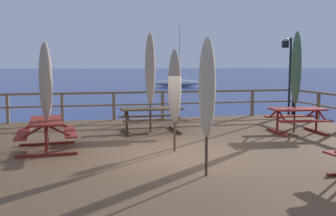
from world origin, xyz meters
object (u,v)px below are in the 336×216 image
patio_umbrella_tall_mid_left (46,82)px  lamp_post_hooked (288,65)px  patio_umbrella_tall_mid_right (207,88)px  picnic_table_mid_left (151,114)px  picnic_table_mid_centre (46,128)px  picnic_table_mid_right (297,115)px  patio_umbrella_tall_front (175,87)px  patio_umbrella_tall_back_left (296,69)px  sailboat_distant (177,82)px  patio_umbrella_short_back (150,69)px

patio_umbrella_tall_mid_left → lamp_post_hooked: size_ratio=0.83×
patio_umbrella_tall_mid_right → patio_umbrella_tall_mid_left: bearing=136.3°
patio_umbrella_tall_mid_right → lamp_post_hooked: (5.89, 7.33, 0.44)m
picnic_table_mid_left → picnic_table_mid_centre: 3.63m
picnic_table_mid_right → patio_umbrella_tall_front: patio_umbrella_tall_front is taller
lamp_post_hooked → patio_umbrella_tall_back_left: bearing=-116.3°
patio_umbrella_tall_mid_right → lamp_post_hooked: 9.41m
picnic_table_mid_left → lamp_post_hooked: 6.63m
patio_umbrella_tall_back_left → lamp_post_hooked: size_ratio=0.98×
patio_umbrella_tall_mid_left → sailboat_distant: (13.08, 38.82, -1.84)m
picnic_table_mid_centre → patio_umbrella_tall_back_left: bearing=7.4°
patio_umbrella_short_back → picnic_table_mid_centre: bearing=-145.5°
sailboat_distant → patio_umbrella_tall_front: bearing=-104.2°
picnic_table_mid_centre → patio_umbrella_tall_back_left: size_ratio=0.58×
patio_umbrella_short_back → lamp_post_hooked: bearing=20.5°
picnic_table_mid_right → patio_umbrella_tall_front: bearing=-158.7°
picnic_table_mid_right → picnic_table_mid_left: size_ratio=0.90×
picnic_table_mid_right → sailboat_distant: bearing=81.5°
patio_umbrella_tall_back_left → patio_umbrella_short_back: bearing=166.0°
patio_umbrella_tall_back_left → patio_umbrella_tall_mid_right: size_ratio=1.20×
picnic_table_mid_centre → picnic_table_mid_right: bearing=6.8°
picnic_table_mid_right → picnic_table_mid_left: bearing=165.5°
picnic_table_mid_centre → patio_umbrella_tall_mid_left: patio_umbrella_tall_mid_left is taller
patio_umbrella_tall_mid_left → patio_umbrella_tall_mid_right: bearing=-43.7°
picnic_table_mid_left → patio_umbrella_tall_back_left: (4.36, -1.07, 1.44)m
patio_umbrella_tall_front → patio_umbrella_tall_back_left: bearing=22.3°
patio_umbrella_short_back → sailboat_distant: 38.18m
picnic_table_mid_right → lamp_post_hooked: size_ratio=0.55×
patio_umbrella_tall_mid_right → sailboat_distant: size_ratio=0.34×
patio_umbrella_tall_back_left → patio_umbrella_tall_mid_right: 5.80m
patio_umbrella_tall_back_left → patio_umbrella_tall_mid_left: size_ratio=1.18×
patio_umbrella_tall_back_left → sailboat_distant: bearing=81.4°
picnic_table_mid_left → patio_umbrella_tall_back_left: bearing=-13.8°
patio_umbrella_short_back → sailboat_distant: size_ratio=0.40×
picnic_table_mid_right → patio_umbrella_short_back: patio_umbrella_short_back is taller
picnic_table_mid_centre → patio_umbrella_tall_mid_right: (3.15, -3.00, 1.12)m
picnic_table_mid_left → patio_umbrella_short_back: (-0.03, 0.02, 1.41)m
picnic_table_mid_centre → lamp_post_hooked: size_ratio=0.57×
picnic_table_mid_right → lamp_post_hooked: 4.10m
patio_umbrella_tall_mid_left → patio_umbrella_tall_front: (3.05, -0.80, -0.12)m
lamp_post_hooked → patio_umbrella_tall_mid_left: bearing=-154.3°
patio_umbrella_tall_back_left → picnic_table_mid_right: bearing=-52.9°
patio_umbrella_tall_back_left → picnic_table_mid_left: bearing=166.2°
picnic_table_mid_right → patio_umbrella_tall_mid_left: patio_umbrella_tall_mid_left is taller
picnic_table_mid_left → patio_umbrella_short_back: 1.41m
patio_umbrella_tall_mid_left → lamp_post_hooked: 10.02m
patio_umbrella_tall_mid_left → patio_umbrella_tall_front: bearing=-14.7°
patio_umbrella_tall_back_left → patio_umbrella_tall_mid_left: 7.42m
picnic_table_mid_right → sailboat_distant: 38.34m
patio_umbrella_short_back → patio_umbrella_tall_front: patio_umbrella_short_back is taller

